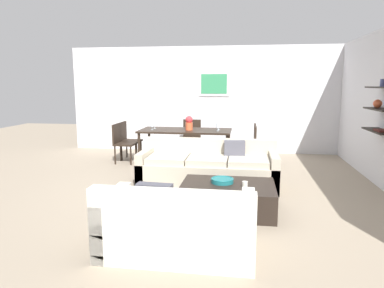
{
  "coord_description": "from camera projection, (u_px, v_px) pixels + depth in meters",
  "views": [
    {
      "loc": [
        0.7,
        -5.66,
        1.76
      ],
      "look_at": [
        -0.18,
        0.2,
        0.75
      ],
      "focal_mm": 33.22,
      "sensor_mm": 36.0,
      "label": 1
    }
  ],
  "objects": [
    {
      "name": "decorative_bowl",
      "position": [
        222.0,
        180.0,
        4.99
      ],
      "size": [
        0.32,
        0.32,
        0.07
      ],
      "color": "#19666B",
      "rests_on": "coffee_table"
    },
    {
      "name": "wine_glass_left_far",
      "position": [
        155.0,
        123.0,
        8.08
      ],
      "size": [
        0.07,
        0.07,
        0.17
      ],
      "color": "silver",
      "rests_on": "dining_table"
    },
    {
      "name": "wine_glass_left_near",
      "position": [
        152.0,
        125.0,
        7.85
      ],
      "size": [
        0.07,
        0.07,
        0.16
      ],
      "color": "silver",
      "rests_on": "dining_table"
    },
    {
      "name": "dining_chair_right_near",
      "position": [
        250.0,
        144.0,
        7.5
      ],
      "size": [
        0.44,
        0.44,
        0.88
      ],
      "color": "black",
      "rests_on": "ground"
    },
    {
      "name": "ground_plane",
      "position": [
        201.0,
        191.0,
        5.91
      ],
      "size": [
        18.0,
        18.0,
        0.0
      ],
      "primitive_type": "plane",
      "color": "gray"
    },
    {
      "name": "wine_glass_right_near",
      "position": [
        218.0,
        126.0,
        7.64
      ],
      "size": [
        0.07,
        0.07,
        0.17
      ],
      "color": "silver",
      "rests_on": "dining_table"
    },
    {
      "name": "back_wall_unit",
      "position": [
        230.0,
        100.0,
        9.08
      ],
      "size": [
        8.4,
        0.09,
        2.7
      ],
      "color": "silver",
      "rests_on": "ground"
    },
    {
      "name": "coffee_table",
      "position": [
        228.0,
        198.0,
        4.94
      ],
      "size": [
        1.29,
        0.95,
        0.38
      ],
      "color": "black",
      "rests_on": "ground"
    },
    {
      "name": "dining_chair_left_far",
      "position": [
        128.0,
        138.0,
        8.33
      ],
      "size": [
        0.44,
        0.44,
        0.88
      ],
      "color": "black",
      "rests_on": "ground"
    },
    {
      "name": "candle_jar",
      "position": [
        245.0,
        184.0,
        4.77
      ],
      "size": [
        0.07,
        0.07,
        0.08
      ],
      "primitive_type": "cylinder",
      "color": "silver",
      "rests_on": "coffee_table"
    },
    {
      "name": "loveseat_white",
      "position": [
        177.0,
        226.0,
        3.71
      ],
      "size": [
        1.59,
        0.9,
        0.78
      ],
      "color": "silver",
      "rests_on": "ground"
    },
    {
      "name": "sofa_beige",
      "position": [
        209.0,
        169.0,
        6.18
      ],
      "size": [
        2.36,
        0.9,
        0.78
      ],
      "color": "#B2A893",
      "rests_on": "ground"
    },
    {
      "name": "dining_chair_right_far",
      "position": [
        249.0,
        141.0,
        7.92
      ],
      "size": [
        0.44,
        0.44,
        0.88
      ],
      "color": "black",
      "rests_on": "ground"
    },
    {
      "name": "centerpiece_vase",
      "position": [
        189.0,
        123.0,
        7.8
      ],
      "size": [
        0.16,
        0.16,
        0.31
      ],
      "color": "#D85933",
      "rests_on": "dining_table"
    },
    {
      "name": "dining_table",
      "position": [
        185.0,
        133.0,
        7.89
      ],
      "size": [
        2.02,
        0.94,
        0.75
      ],
      "color": "black",
      "rests_on": "ground"
    },
    {
      "name": "wine_glass_head",
      "position": [
        188.0,
        122.0,
        8.25
      ],
      "size": [
        0.08,
        0.08,
        0.18
      ],
      "color": "silver",
      "rests_on": "dining_table"
    },
    {
      "name": "dining_chair_head",
      "position": [
        191.0,
        135.0,
        8.77
      ],
      "size": [
        0.44,
        0.44,
        0.88
      ],
      "color": "black",
      "rests_on": "ground"
    },
    {
      "name": "dining_chair_left_near",
      "position": [
        121.0,
        141.0,
        7.92
      ],
      "size": [
        0.44,
        0.44,
        0.88
      ],
      "color": "black",
      "rests_on": "ground"
    },
    {
      "name": "wine_glass_right_far",
      "position": [
        219.0,
        125.0,
        7.86
      ],
      "size": [
        0.07,
        0.07,
        0.15
      ],
      "color": "silver",
      "rests_on": "dining_table"
    }
  ]
}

